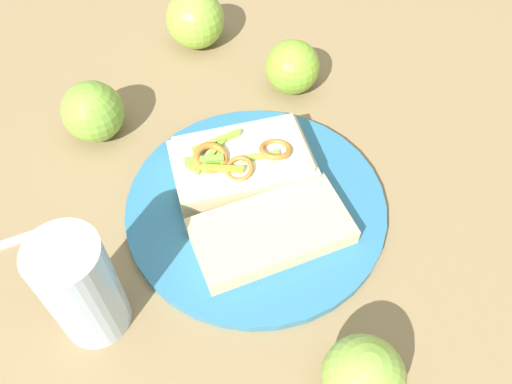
{
  "coord_description": "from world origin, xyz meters",
  "views": [
    {
      "loc": [
        0.31,
        -0.11,
        0.48
      ],
      "look_at": [
        0.0,
        0.0,
        0.03
      ],
      "focal_mm": 36.74,
      "sensor_mm": 36.0,
      "label": 1
    }
  ],
  "objects": [
    {
      "name": "apple_2",
      "position": [
        -0.17,
        0.11,
        0.03
      ],
      "size": [
        0.08,
        0.08,
        0.07
      ],
      "primitive_type": "sphere",
      "rotation": [
        0.0,
        0.0,
        4.59
      ],
      "color": "#83B333",
      "rests_on": "ground_plane"
    },
    {
      "name": "ground_plane",
      "position": [
        0.0,
        0.0,
        0.0
      ],
      "size": [
        2.0,
        2.0,
        0.0
      ],
      "primitive_type": "plane",
      "color": "olive",
      "rests_on": "ground"
    },
    {
      "name": "plate",
      "position": [
        0.0,
        0.0,
        0.01
      ],
      "size": [
        0.28,
        0.28,
        0.01
      ],
      "primitive_type": "cylinder",
      "color": "teal",
      "rests_on": "ground_plane"
    },
    {
      "name": "bread_slice_side",
      "position": [
        0.05,
        -0.0,
        0.02
      ],
      "size": [
        0.09,
        0.16,
        0.02
      ],
      "primitive_type": "cube",
      "rotation": [
        0.0,
        0.0,
        1.61
      ],
      "color": "beige",
      "rests_on": "plate"
    },
    {
      "name": "apple_0",
      "position": [
        0.21,
        0.02,
        0.04
      ],
      "size": [
        0.1,
        0.1,
        0.07
      ],
      "primitive_type": "sphere",
      "rotation": [
        0.0,
        0.0,
        2.22
      ],
      "color": "#88B242",
      "rests_on": "ground_plane"
    },
    {
      "name": "drinking_glass",
      "position": [
        0.07,
        -0.19,
        0.06
      ],
      "size": [
        0.06,
        0.06,
        0.13
      ],
      "primitive_type": "cylinder",
      "color": "silver",
      "rests_on": "ground_plane"
    },
    {
      "name": "sandwich",
      "position": [
        -0.04,
        0.0,
        0.03
      ],
      "size": [
        0.1,
        0.16,
        0.05
      ],
      "rotation": [
        0.0,
        0.0,
        1.48
      ],
      "color": "beige",
      "rests_on": "plate"
    },
    {
      "name": "apple_3",
      "position": [
        -0.17,
        -0.14,
        0.04
      ],
      "size": [
        0.1,
        0.1,
        0.07
      ],
      "primitive_type": "sphere",
      "rotation": [
        0.0,
        0.0,
        3.92
      ],
      "color": "#7BA939",
      "rests_on": "ground_plane"
    },
    {
      "name": "apple_4",
      "position": [
        -0.3,
        0.02,
        0.04
      ],
      "size": [
        0.11,
        0.11,
        0.08
      ],
      "primitive_type": "sphere",
      "rotation": [
        0.0,
        0.0,
        0.5
      ],
      "color": "#8CB93D",
      "rests_on": "ground_plane"
    }
  ]
}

